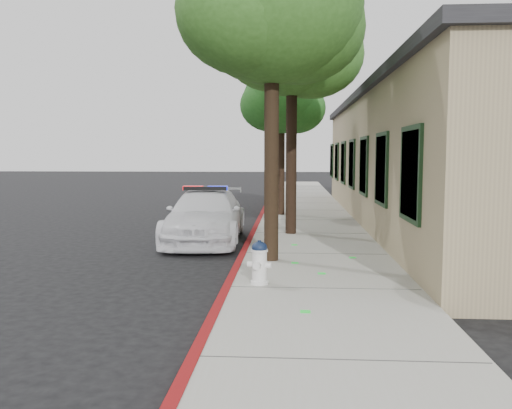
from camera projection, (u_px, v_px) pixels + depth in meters
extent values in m
plane|color=black|center=(223.00, 296.00, 8.70)|extent=(120.00, 120.00, 0.00)
cube|color=gray|center=(314.00, 257.00, 11.57)|extent=(3.20, 60.00, 0.15)
cube|color=maroon|center=(243.00, 256.00, 11.67)|extent=(0.14, 60.00, 0.16)
cube|color=#948360|center=(467.00, 163.00, 17.02)|extent=(7.00, 20.00, 4.00)
cube|color=black|center=(470.00, 96.00, 16.82)|extent=(7.30, 20.30, 0.24)
cube|color=black|center=(411.00, 174.00, 9.31)|extent=(0.08, 1.48, 1.68)
cube|color=black|center=(381.00, 169.00, 12.29)|extent=(0.08, 1.48, 1.68)
cube|color=black|center=(364.00, 166.00, 15.27)|extent=(0.08, 1.48, 1.68)
cube|color=black|center=(352.00, 164.00, 18.25)|extent=(0.08, 1.48, 1.68)
cube|color=black|center=(343.00, 163.00, 21.23)|extent=(0.08, 1.48, 1.68)
cube|color=black|center=(337.00, 161.00, 24.21)|extent=(0.08, 1.48, 1.68)
cube|color=black|center=(332.00, 161.00, 27.19)|extent=(0.08, 1.48, 1.68)
imported|color=silver|center=(206.00, 216.00, 14.01)|extent=(2.01, 4.68, 1.34)
cube|color=black|center=(205.00, 188.00, 13.94)|extent=(1.21, 0.31, 0.10)
cube|color=red|center=(193.00, 188.00, 13.96)|extent=(0.53, 0.25, 0.11)
cube|color=#0C15D3|center=(218.00, 188.00, 13.93)|extent=(0.53, 0.25, 0.11)
cylinder|color=silver|center=(259.00, 282.00, 8.87)|extent=(0.30, 0.30, 0.05)
cylinder|color=silver|center=(259.00, 266.00, 8.85)|extent=(0.25, 0.25, 0.49)
cylinder|color=silver|center=(259.00, 250.00, 8.82)|extent=(0.28, 0.28, 0.04)
ellipsoid|color=#0E1933|center=(259.00, 247.00, 8.82)|extent=(0.26, 0.26, 0.19)
cylinder|color=#0E1933|center=(259.00, 242.00, 8.81)|extent=(0.06, 0.06, 0.05)
cylinder|color=silver|center=(251.00, 264.00, 8.89)|extent=(0.12, 0.12, 0.10)
cylinder|color=silver|center=(268.00, 265.00, 8.81)|extent=(0.12, 0.12, 0.10)
cylinder|color=silver|center=(257.00, 266.00, 8.70)|extent=(0.14, 0.13, 0.12)
cylinder|color=black|center=(271.00, 161.00, 10.68)|extent=(0.29, 0.29, 4.03)
ellipsoid|color=#275019|center=(272.00, 5.00, 10.40)|extent=(3.58, 3.58, 3.04)
ellipsoid|color=#275019|center=(299.00, 27.00, 10.77)|extent=(2.68, 2.68, 2.28)
ellipsoid|color=#275019|center=(249.00, 12.00, 10.08)|extent=(2.80, 2.80, 2.38)
cylinder|color=black|center=(291.00, 157.00, 14.32)|extent=(0.29, 0.29, 4.13)
ellipsoid|color=#2D591B|center=(292.00, 40.00, 14.03)|extent=(3.46, 3.46, 2.94)
ellipsoid|color=#2D591B|center=(312.00, 54.00, 14.21)|extent=(2.79, 2.79, 2.37)
ellipsoid|color=#2D591B|center=(273.00, 48.00, 14.01)|extent=(2.68, 2.68, 2.28)
cylinder|color=black|center=(281.00, 169.00, 18.85)|extent=(0.24, 0.24, 3.19)
ellipsoid|color=#205C1D|center=(282.00, 100.00, 18.62)|extent=(2.74, 2.74, 2.33)
ellipsoid|color=#205C1D|center=(296.00, 108.00, 18.63)|extent=(2.10, 2.10, 1.78)
ellipsoid|color=#205C1D|center=(271.00, 105.00, 18.50)|extent=(2.19, 2.19, 1.86)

